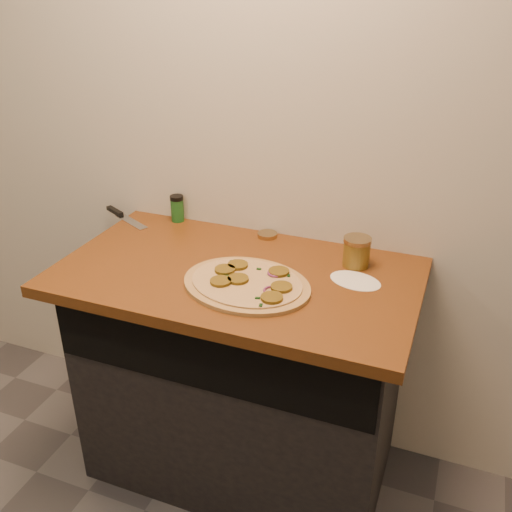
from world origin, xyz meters
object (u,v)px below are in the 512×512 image
at_px(spice_shaker, 177,208).
at_px(chefs_knife, 123,216).
at_px(pizza, 247,283).
at_px(salsa_jar, 357,252).

bearing_deg(spice_shaker, chefs_knife, -167.81).
distance_m(pizza, salsa_jar, 0.40).
xyz_separation_m(pizza, salsa_jar, (0.29, 0.27, 0.04)).
bearing_deg(chefs_knife, salsa_jar, -4.23).
bearing_deg(pizza, salsa_jar, 42.66).
relative_size(salsa_jar, spice_shaker, 0.96).
bearing_deg(salsa_jar, spice_shaker, 170.77).
relative_size(pizza, chefs_knife, 1.85).
xyz_separation_m(pizza, chefs_knife, (-0.68, 0.34, -0.01)).
distance_m(chefs_knife, salsa_jar, 0.98).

